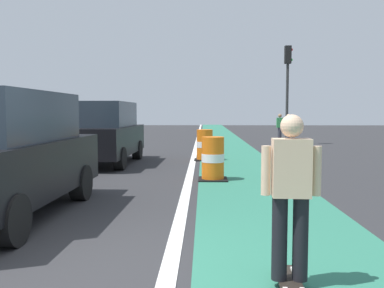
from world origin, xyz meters
name	(u,v)px	position (x,y,z in m)	size (l,w,h in m)	color
ground_plane	(91,264)	(0.00, 0.00, 0.00)	(100.00, 100.00, 0.00)	#2D2D30
bike_lane_strip	(232,155)	(2.40, 12.00, 0.00)	(2.50, 80.00, 0.01)	#2D755B
lane_divider_stripe	(194,155)	(0.90, 12.00, 0.01)	(0.20, 80.00, 0.01)	silver
skateboarder_on_lane	(291,195)	(2.11, -0.57, 0.91)	(0.57, 0.81, 1.69)	black
parked_suv_nearest	(2,154)	(-1.97, 2.03, 1.04)	(2.00, 4.64, 2.04)	black
parked_suv_second	(105,133)	(-1.98, 9.10, 1.04)	(2.00, 4.64, 2.04)	black
traffic_barrel_front	(213,159)	(1.51, 5.91, 0.53)	(0.73, 0.73, 1.09)	orange
traffic_barrel_mid	(205,145)	(1.31, 10.24, 0.53)	(0.73, 0.73, 1.09)	orange
traffic_light_corner	(288,77)	(5.61, 17.43, 3.50)	(0.41, 0.32, 5.10)	#2D2D2D
pedestrian_crossing	(288,130)	(5.31, 15.55, 0.86)	(0.34, 0.20, 1.61)	#33333D
pedestrian_waiting	(280,128)	(5.43, 18.49, 0.86)	(0.34, 0.20, 1.61)	#33333D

